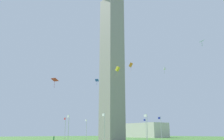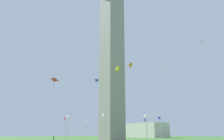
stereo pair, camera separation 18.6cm
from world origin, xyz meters
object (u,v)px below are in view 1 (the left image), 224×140
object	(u,v)px
flagpole_ne	(65,128)
kite_blue_diamond	(97,80)
flagpole_e	(68,127)
kite_green_diamond	(202,41)
flagpole_nw	(117,129)
distant_building	(144,130)
flagpole_n	(86,128)
flagpole_sw	(161,127)
kite_red_diamond	(55,80)
kite_yellow_box	(118,69)
flagpole_se	(104,126)
kite_orange_box	(131,65)
flagpole_w	(146,128)
kite_white_delta	(164,69)
flagpole_s	(147,127)
person_green_shirt	(54,139)
obelisk_monument	(112,56)

from	to	relation	value
flagpole_ne	kite_blue_diamond	bearing A→B (deg)	-172.67
flagpole_e	kite_green_diamond	world-z (taller)	kite_green_diamond
flagpole_nw	distant_building	size ratio (longest dim) A/B	0.27
kite_blue_diamond	distant_building	size ratio (longest dim) A/B	0.06
flagpole_n	kite_green_diamond	bearing A→B (deg)	179.40
flagpole_sw	kite_blue_diamond	world-z (taller)	kite_blue_diamond
kite_red_diamond	kite_yellow_box	size ratio (longest dim) A/B	0.79
flagpole_ne	kite_red_diamond	bearing A→B (deg)	145.74
flagpole_se	kite_orange_box	world-z (taller)	kite_orange_box
flagpole_w	kite_blue_diamond	world-z (taller)	kite_blue_diamond
kite_white_delta	kite_green_diamond	world-z (taller)	kite_green_diamond
flagpole_n	flagpole_s	size ratio (longest dim) A/B	1.00
flagpole_se	kite_yellow_box	xyz separation A→B (m)	(3.26, -7.05, 16.82)
flagpole_se	kite_red_diamond	bearing A→B (deg)	79.95
flagpole_e	flagpole_w	xyz separation A→B (m)	(-0.00, -30.15, 0.00)
flagpole_se	kite_red_diamond	size ratio (longest dim) A/B	3.26
flagpole_s	kite_red_diamond	bearing A→B (deg)	74.14
kite_yellow_box	distant_building	world-z (taller)	kite_yellow_box
flagpole_e	kite_blue_diamond	world-z (taller)	kite_blue_diamond
flagpole_n	flagpole_w	xyz separation A→B (m)	(-15.07, -15.07, 0.00)
flagpole_w	kite_orange_box	xyz separation A→B (m)	(-13.89, 19.27, 16.42)
kite_yellow_box	kite_white_delta	bearing A→B (deg)	-153.84
flagpole_n	kite_blue_diamond	bearing A→B (deg)	155.55
person_green_shirt	kite_red_diamond	bearing A→B (deg)	-121.01
obelisk_monument	kite_red_diamond	world-z (taller)	obelisk_monument
flagpole_s	distant_building	world-z (taller)	distant_building
flagpole_n	flagpole_ne	distance (m)	11.54
person_green_shirt	kite_orange_box	size ratio (longest dim) A/B	0.75
kite_green_diamond	distant_building	xyz separation A→B (m)	(73.93, -55.93, -18.06)
person_green_shirt	flagpole_ne	bearing A→B (deg)	52.77
flagpole_w	kite_white_delta	world-z (taller)	kite_white_delta
person_green_shirt	distant_building	size ratio (longest dim) A/B	0.07
flagpole_se	flagpole_sw	bearing A→B (deg)	-90.00
person_green_shirt	flagpole_nw	bearing A→B (deg)	22.04
flagpole_ne	kite_white_delta	world-z (taller)	kite_white_delta
kite_blue_diamond	distant_building	distance (m)	79.38
flagpole_ne	kite_orange_box	xyz separation A→B (m)	(-24.55, -6.46, 16.42)
flagpole_sw	flagpole_nw	bearing A→B (deg)	-0.00
kite_orange_box	person_green_shirt	bearing A→B (deg)	55.12
person_green_shirt	kite_blue_diamond	distance (m)	20.08
flagpole_w	kite_yellow_box	xyz separation A→B (m)	(-7.40, 18.68, 16.82)
flagpole_n	distant_building	bearing A→B (deg)	-65.24
obelisk_monument	person_green_shirt	xyz separation A→B (m)	(-2.58, 20.34, -26.66)
flagpole_sw	kite_red_diamond	world-z (taller)	kite_red_diamond
flagpole_n	person_green_shirt	size ratio (longest dim) A/B	4.13
flagpole_w	kite_blue_diamond	bearing A→B (deg)	99.94
flagpole_s	kite_blue_diamond	bearing A→B (deg)	38.77
flagpole_ne	flagpole_e	bearing A→B (deg)	157.50
flagpole_sw	kite_red_diamond	xyz separation A→B (m)	(2.30, 34.28, 10.50)
flagpole_s	kite_red_diamond	size ratio (longest dim) A/B	3.26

